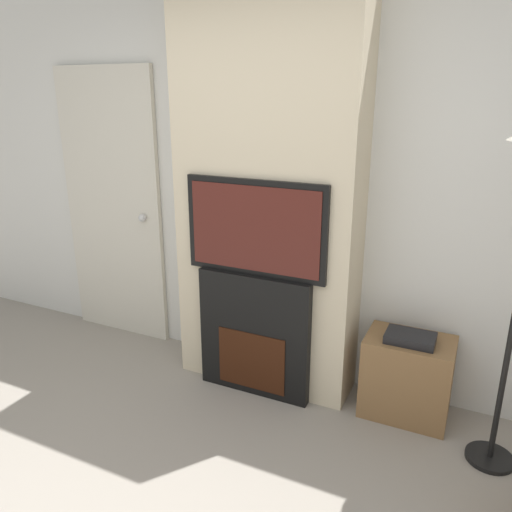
{
  "coord_description": "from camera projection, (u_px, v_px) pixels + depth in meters",
  "views": [
    {
      "loc": [
        1.25,
        -1.0,
        1.91
      ],
      "look_at": [
        0.0,
        1.64,
        0.94
      ],
      "focal_mm": 35.0,
      "sensor_mm": 36.0,
      "label": 1
    }
  ],
  "objects": [
    {
      "name": "entry_door",
      "position": [
        113.0,
        208.0,
        3.9
      ],
      "size": [
        0.89,
        0.09,
        2.1
      ],
      "color": "beige",
      "rests_on": "ground_plane"
    },
    {
      "name": "wall_back",
      "position": [
        281.0,
        181.0,
        3.28
      ],
      "size": [
        6.0,
        0.06,
        2.7
      ],
      "color": "silver",
      "rests_on": "ground_plane"
    },
    {
      "name": "chimney_breast",
      "position": [
        268.0,
        186.0,
        3.11
      ],
      "size": [
        1.17,
        0.36,
        2.7
      ],
      "color": "beige",
      "rests_on": "ground_plane"
    },
    {
      "name": "media_stand",
      "position": [
        407.0,
        376.0,
        3.04
      ],
      "size": [
        0.51,
        0.35,
        0.56
      ],
      "color": "brown",
      "rests_on": "ground_plane"
    },
    {
      "name": "fireplace",
      "position": [
        256.0,
        334.0,
        3.25
      ],
      "size": [
        0.76,
        0.15,
        0.83
      ],
      "color": "black",
      "rests_on": "ground_plane"
    },
    {
      "name": "television",
      "position": [
        256.0,
        228.0,
        3.02
      ],
      "size": [
        0.92,
        0.07,
        0.6
      ],
      "color": "black",
      "rests_on": "fireplace"
    }
  ]
}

